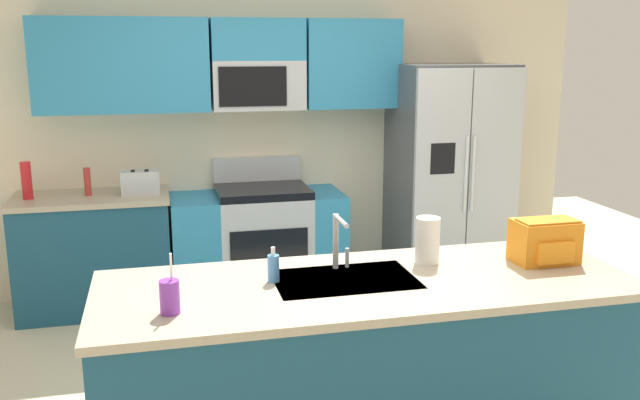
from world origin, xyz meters
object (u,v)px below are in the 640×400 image
drink_cup_purple (170,297)px  backpack (545,240)px  soap_dispenser (273,268)px  range_oven (259,243)px  toaster (140,182)px  bottle_red (27,181)px  pepper_mill (87,182)px  paper_towel_roll (428,240)px  refrigerator (449,177)px  sink_faucet (338,237)px

drink_cup_purple → backpack: (1.90, 0.25, 0.04)m
soap_dispenser → range_oven: bearing=83.5°
toaster → bottle_red: size_ratio=1.02×
range_oven → pepper_mill: bearing=-179.9°
paper_towel_roll → backpack: (0.59, -0.13, -0.00)m
pepper_mill → soap_dispenser: (1.02, -2.21, -0.04)m
pepper_mill → backpack: 3.31m
toaster → soap_dispenser: size_ratio=1.65×
bottle_red → soap_dispenser: (1.44, -2.19, -0.07)m
bottle_red → drink_cup_purple: bottle_red is taller
range_oven → soap_dispenser: 2.29m
toaster → backpack: backpack is taller
range_oven → backpack: size_ratio=4.25×
refrigerator → backpack: bearing=-101.4°
refrigerator → soap_dispenser: size_ratio=10.88×
range_oven → drink_cup_purple: size_ratio=5.13×
toaster → paper_towel_roll: bearing=-54.7°
bottle_red → sink_faucet: (1.78, -2.09, 0.03)m
sink_faucet → refrigerator: bearing=53.6°
bottle_red → toaster: bearing=-2.1°
range_oven → sink_faucet: (0.09, -2.11, 0.62)m
drink_cup_purple → backpack: drink_cup_purple is taller
sink_faucet → soap_dispenser: 0.37m
soap_dispenser → paper_towel_roll: paper_towel_roll is taller
refrigerator → backpack: size_ratio=5.78×
refrigerator → drink_cup_purple: refrigerator is taller
sink_faucet → pepper_mill: bearing=122.9°
bottle_red → sink_faucet: bearing=-49.5°
pepper_mill → paper_towel_roll: paper_towel_roll is taller
refrigerator → sink_faucet: size_ratio=6.56×
refrigerator → backpack: refrigerator is taller
pepper_mill → bottle_red: (-0.42, -0.02, 0.03)m
sink_faucet → paper_towel_roll: bearing=0.1°
toaster → paper_towel_roll: paper_towel_roll is taller
toaster → sink_faucet: size_ratio=0.99×
range_oven → paper_towel_roll: 2.26m
range_oven → bottle_red: size_ratio=4.97×
bottle_red → refrigerator: bearing=-0.8°
range_oven → soap_dispenser: range_oven is taller
toaster → soap_dispenser: bearing=-73.5°
range_oven → refrigerator: 1.67m
toaster → soap_dispenser: toaster is taller
sink_faucet → paper_towel_roll: (0.47, 0.00, -0.05)m
pepper_mill → backpack: backpack is taller
pepper_mill → drink_cup_purple: drink_cup_purple is taller
refrigerator → toaster: (-2.49, 0.02, 0.07)m
sink_faucet → soap_dispenser: sink_faucet is taller
bottle_red → soap_dispenser: size_ratio=1.61×
refrigerator → paper_towel_roll: size_ratio=7.71×
drink_cup_purple → range_oven: bearing=73.5°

